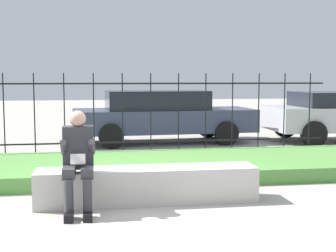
# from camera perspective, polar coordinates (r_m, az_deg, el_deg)

# --- Properties ---
(ground_plane) EXTENTS (60.00, 60.00, 0.00)m
(ground_plane) POSITION_cam_1_polar(r_m,az_deg,el_deg) (6.44, -3.48, -9.28)
(ground_plane) COLOR #A8A399
(stone_bench) EXTENTS (2.98, 0.54, 0.47)m
(stone_bench) POSITION_cam_1_polar(r_m,az_deg,el_deg) (6.40, -2.51, -7.42)
(stone_bench) COLOR beige
(stone_bench) RESTS_ON ground_plane
(person_seated_reader) EXTENTS (0.42, 0.73, 1.27)m
(person_seated_reader) POSITION_cam_1_polar(r_m,az_deg,el_deg) (5.96, -10.89, -3.72)
(person_seated_reader) COLOR black
(person_seated_reader) RESTS_ON ground_plane
(grass_berm) EXTENTS (10.79, 2.40, 0.24)m
(grass_berm) POSITION_cam_1_polar(r_m,az_deg,el_deg) (8.26, -4.82, -5.05)
(grass_berm) COLOR #569342
(grass_berm) RESTS_ON ground_plane
(iron_fence) EXTENTS (8.79, 0.03, 1.78)m
(iron_fence) POSITION_cam_1_polar(r_m,az_deg,el_deg) (9.67, -5.56, 1.40)
(iron_fence) COLOR black
(iron_fence) RESTS_ON ground_plane
(car_parked_center) EXTENTS (4.72, 1.99, 1.36)m
(car_parked_center) POSITION_cam_1_polar(r_m,az_deg,el_deg) (12.17, -0.77, 1.34)
(car_parked_center) COLOR #383D56
(car_parked_center) RESTS_ON ground_plane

